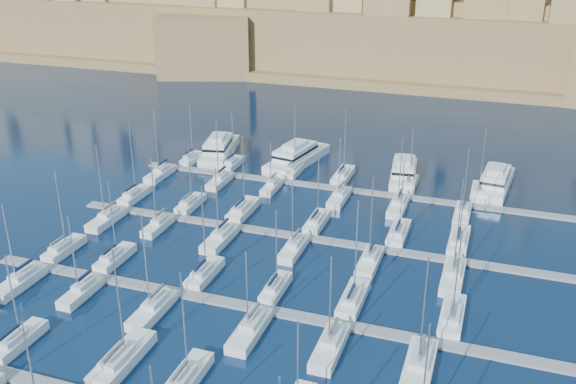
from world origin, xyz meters
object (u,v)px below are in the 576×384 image
at_px(sailboat_2, 122,359).
at_px(motor_yacht_a, 219,148).
at_px(motor_yacht_c, 404,172).
at_px(motor_yacht_d, 495,181).
at_px(motor_yacht_b, 296,156).

bearing_deg(sailboat_2, motor_yacht_a, 105.70).
distance_m(sailboat_2, motor_yacht_c, 72.27).
bearing_deg(motor_yacht_d, motor_yacht_a, 179.50).
bearing_deg(motor_yacht_d, sailboat_2, -119.23).
distance_m(motor_yacht_c, motor_yacht_d, 17.65).
bearing_deg(sailboat_2, motor_yacht_d, 60.77).
height_order(sailboat_2, motor_yacht_c, sailboat_2).
bearing_deg(sailboat_2, motor_yacht_b, 91.53).
bearing_deg(motor_yacht_a, motor_yacht_d, -0.50).
bearing_deg(motor_yacht_d, motor_yacht_b, 178.34).
height_order(motor_yacht_a, motor_yacht_b, same).
height_order(motor_yacht_a, motor_yacht_d, same).
bearing_deg(motor_yacht_d, motor_yacht_c, -178.20).
height_order(motor_yacht_a, motor_yacht_c, same).
bearing_deg(motor_yacht_b, motor_yacht_c, -4.28).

